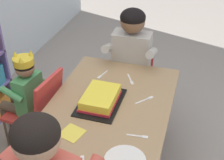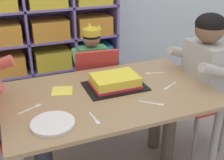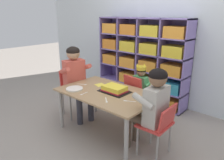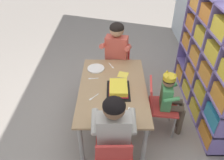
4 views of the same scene
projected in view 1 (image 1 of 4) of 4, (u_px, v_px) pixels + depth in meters
name	position (u px, v px, depth m)	size (l,w,h in m)	color
activity_table	(107.00, 118.00, 2.00)	(1.25, 0.77, 0.57)	#A37F56
classroom_chair_blue	(40.00, 109.00, 2.25)	(0.38, 0.39, 0.69)	red
child_with_crown	(24.00, 91.00, 2.23)	(0.31, 0.32, 0.84)	#4C9E5B
classroom_chair_guest_side	(132.00, 76.00, 2.67)	(0.33, 0.36, 0.61)	red
guest_at_table_side	(130.00, 59.00, 2.46)	(0.44, 0.41, 0.99)	#B2ADA3
birthday_cake_on_tray	(100.00, 99.00, 2.01)	(0.37, 0.26, 0.08)	black
paper_napkin_square	(72.00, 133.00, 1.79)	(0.12, 0.12, 0.00)	#F4DB4C
fork_beside_plate_stack	(146.00, 100.00, 2.06)	(0.12, 0.11, 0.00)	white
fork_near_cake_tray	(102.00, 75.00, 2.31)	(0.13, 0.05, 0.00)	white
fork_near_child_seat	(139.00, 136.00, 1.77)	(0.03, 0.12, 0.00)	white
fork_by_napkin	(131.00, 80.00, 2.26)	(0.13, 0.08, 0.00)	white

